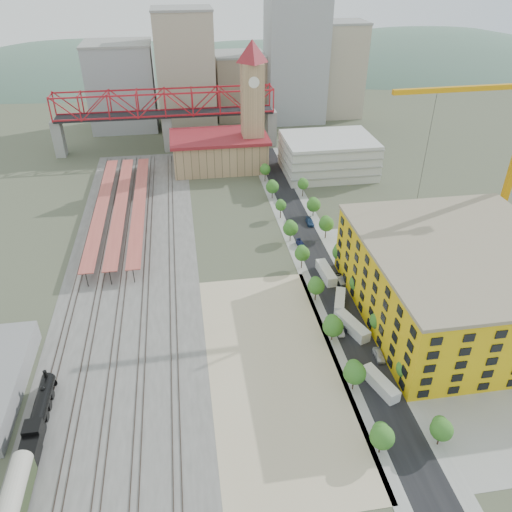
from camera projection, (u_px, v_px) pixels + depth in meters
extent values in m
plane|color=#474C38|center=(267.00, 281.00, 133.13)|extent=(400.00, 400.00, 0.00)
cube|color=#605E59|center=(133.00, 258.00, 143.06)|extent=(36.00, 165.00, 0.06)
cube|color=tan|center=(274.00, 367.00, 106.26)|extent=(28.00, 67.00, 0.06)
cube|color=black|center=(312.00, 248.00, 147.74)|extent=(12.00, 170.00, 0.06)
cube|color=gray|center=(294.00, 249.00, 147.03)|extent=(3.00, 170.00, 0.04)
cube|color=gray|center=(330.00, 246.00, 148.46)|extent=(3.00, 170.00, 0.04)
cube|color=gray|center=(462.00, 312.00, 122.25)|extent=(50.00, 90.00, 0.06)
cube|color=#382B23|center=(80.00, 262.00, 141.09)|extent=(0.12, 160.00, 0.18)
cube|color=#382B23|center=(86.00, 261.00, 141.27)|extent=(0.12, 160.00, 0.18)
cube|color=#382B23|center=(102.00, 260.00, 141.87)|extent=(0.12, 160.00, 0.18)
cube|color=#382B23|center=(107.00, 260.00, 142.05)|extent=(0.12, 160.00, 0.18)
cube|color=#382B23|center=(124.00, 258.00, 142.65)|extent=(0.12, 160.00, 0.18)
cube|color=#382B23|center=(129.00, 258.00, 142.83)|extent=(0.12, 160.00, 0.18)
cube|color=#382B23|center=(145.00, 257.00, 143.43)|extent=(0.12, 160.00, 0.18)
cube|color=#382B23|center=(150.00, 256.00, 143.62)|extent=(0.12, 160.00, 0.18)
cube|color=#382B23|center=(170.00, 255.00, 144.34)|extent=(0.12, 160.00, 0.18)
cube|color=#382B23|center=(175.00, 254.00, 144.53)|extent=(0.12, 160.00, 0.18)
cube|color=#BF5649|center=(102.00, 206.00, 162.51)|extent=(4.00, 80.00, 0.25)
cylinder|color=black|center=(103.00, 211.00, 163.57)|extent=(0.24, 0.24, 4.00)
cube|color=#BF5649|center=(121.00, 204.00, 163.29)|extent=(4.00, 80.00, 0.25)
cylinder|color=black|center=(122.00, 210.00, 164.36)|extent=(0.24, 0.24, 4.00)
cube|color=#BF5649|center=(139.00, 203.00, 164.07)|extent=(4.00, 80.00, 0.25)
cylinder|color=black|center=(140.00, 209.00, 165.14)|extent=(0.24, 0.24, 4.00)
cube|color=tan|center=(219.00, 153.00, 197.84)|extent=(36.00, 22.00, 12.00)
cube|color=maroon|center=(219.00, 137.00, 194.38)|extent=(38.00, 24.00, 1.20)
cube|color=tan|center=(252.00, 118.00, 190.40)|extent=(8.00, 8.00, 40.00)
pyramid|color=maroon|center=(252.00, 39.00, 175.48)|extent=(12.00, 12.00, 8.00)
cylinder|color=white|center=(254.00, 82.00, 179.51)|extent=(4.00, 0.30, 4.00)
cube|color=silver|center=(328.00, 155.00, 192.61)|extent=(34.00, 26.00, 14.00)
cube|color=gray|center=(59.00, 138.00, 207.81)|extent=(4.00, 6.00, 15.00)
cube|color=gray|center=(271.00, 128.00, 219.52)|extent=(4.00, 6.00, 15.00)
cube|color=gray|center=(168.00, 133.00, 213.67)|extent=(4.00, 6.00, 15.00)
cube|color=black|center=(166.00, 114.00, 209.40)|extent=(90.00, 9.00, 1.00)
cube|color=gold|center=(458.00, 283.00, 117.08)|extent=(44.00, 50.00, 18.00)
cube|color=gray|center=(467.00, 249.00, 112.07)|extent=(44.60, 50.60, 0.80)
cube|color=#9EA0A3|center=(122.00, 87.00, 234.20)|extent=(30.00, 25.00, 38.00)
cube|color=#B2A58C|center=(186.00, 72.00, 230.19)|extent=(26.00, 22.00, 52.00)
cube|color=gray|center=(240.00, 86.00, 252.11)|extent=(24.00, 24.00, 30.00)
cube|color=#9EA0A3|center=(296.00, 57.00, 239.14)|extent=(28.00, 22.00, 60.00)
cube|color=#B2A58C|center=(339.00, 71.00, 250.70)|extent=(22.00, 20.00, 44.00)
cube|color=brown|center=(211.00, 87.00, 259.71)|extent=(20.00, 20.00, 26.00)
ellipsoid|color=#4C6B59|center=(103.00, 169.00, 376.34)|extent=(396.00, 216.00, 180.00)
ellipsoid|color=#4C6B59|center=(259.00, 188.00, 404.75)|extent=(484.00, 264.00, 220.00)
ellipsoid|color=#4C6B59|center=(404.00, 154.00, 408.64)|extent=(418.00, 228.00, 190.00)
cylinder|color=black|center=(42.00, 402.00, 94.86)|extent=(2.70, 12.96, 2.70)
cube|color=black|center=(34.00, 432.00, 88.88)|extent=(3.02, 3.24, 3.46)
cylinder|color=black|center=(45.00, 374.00, 98.34)|extent=(0.76, 0.76, 1.73)
sphere|color=black|center=(43.00, 389.00, 95.92)|extent=(1.08, 1.08, 1.08)
cone|color=black|center=(51.00, 380.00, 101.87)|extent=(2.81, 1.73, 2.81)
cube|color=black|center=(28.00, 458.00, 85.16)|extent=(3.02, 6.48, 3.02)
cylinder|color=#ADA899|center=(8.00, 512.00, 74.65)|extent=(3.35, 19.44, 3.35)
cube|color=orange|center=(510.00, 177.00, 135.97)|extent=(1.60, 1.60, 44.92)
cube|color=orange|center=(467.00, 89.00, 119.94)|extent=(37.95, 2.47, 1.20)
cube|color=silver|center=(380.00, 384.00, 100.60)|extent=(5.36, 9.81, 2.60)
cube|color=silver|center=(352.00, 326.00, 115.51)|extent=(5.86, 10.39, 2.76)
cube|color=silver|center=(340.00, 301.00, 123.80)|extent=(5.23, 9.21, 2.45)
cube|color=silver|center=(326.00, 273.00, 134.17)|extent=(3.32, 10.27, 2.77)
imported|color=silver|center=(358.00, 370.00, 104.40)|extent=(2.19, 4.75, 1.58)
imported|color=#A2A1A7|center=(340.00, 330.00, 115.33)|extent=(1.60, 4.28, 1.40)
imported|color=black|center=(338.00, 327.00, 116.28)|extent=(3.47, 5.94, 1.55)
imported|color=navy|center=(301.00, 244.00, 148.35)|extent=(2.46, 4.80, 1.33)
imported|color=#BBBBBB|center=(379.00, 355.00, 108.22)|extent=(2.10, 4.74, 1.58)
imported|color=gray|center=(340.00, 280.00, 132.37)|extent=(2.09, 4.69, 1.50)
imported|color=black|center=(340.00, 279.00, 132.65)|extent=(2.56, 5.42, 1.50)
imported|color=navy|center=(310.00, 222.00, 159.83)|extent=(2.32, 5.31, 1.52)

